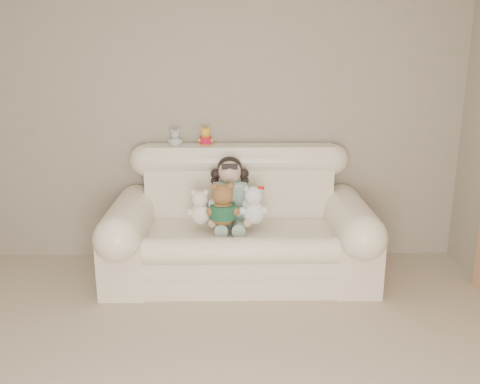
# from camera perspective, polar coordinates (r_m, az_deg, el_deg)

# --- Properties ---
(wall_back) EXTENTS (4.50, 0.00, 4.50)m
(wall_back) POSITION_cam_1_polar(r_m,az_deg,el_deg) (4.54, -4.58, 8.74)
(wall_back) COLOR #A39381
(wall_back) RESTS_ON ground
(sofa) EXTENTS (2.10, 0.95, 1.03)m
(sofa) POSITION_cam_1_polar(r_m,az_deg,el_deg) (4.21, -0.02, -2.72)
(sofa) COLOR #F4E0C5
(sofa) RESTS_ON floor
(seated_child) EXTENTS (0.35, 0.43, 0.57)m
(seated_child) POSITION_cam_1_polar(r_m,az_deg,el_deg) (4.23, -1.10, 0.06)
(seated_child) COLOR #2E704E
(seated_child) RESTS_ON sofa
(brown_teddy) EXTENTS (0.29, 0.25, 0.39)m
(brown_teddy) POSITION_cam_1_polar(r_m,az_deg,el_deg) (4.02, -1.86, -0.92)
(brown_teddy) COLOR brown
(brown_teddy) RESTS_ON sofa
(white_cat) EXTENTS (0.27, 0.24, 0.36)m
(white_cat) POSITION_cam_1_polar(r_m,az_deg,el_deg) (4.06, 1.44, -0.96)
(white_cat) COLOR white
(white_cat) RESTS_ON sofa
(cream_teddy) EXTENTS (0.25, 0.22, 0.32)m
(cream_teddy) POSITION_cam_1_polar(r_m,az_deg,el_deg) (4.07, -4.31, -1.26)
(cream_teddy) COLOR white
(cream_teddy) RESTS_ON sofa
(yellow_mini_bear) EXTENTS (0.15, 0.13, 0.20)m
(yellow_mini_bear) POSITION_cam_1_polar(r_m,az_deg,el_deg) (4.43, -3.70, 6.09)
(yellow_mini_bear) COLOR gold
(yellow_mini_bear) RESTS_ON sofa
(grey_mini_plush) EXTENTS (0.13, 0.11, 0.18)m
(grey_mini_plush) POSITION_cam_1_polar(r_m,az_deg,el_deg) (4.43, -6.93, 5.88)
(grey_mini_plush) COLOR #ACACB3
(grey_mini_plush) RESTS_ON sofa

